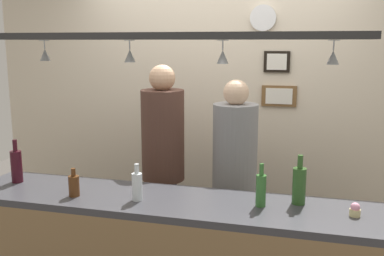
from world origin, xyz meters
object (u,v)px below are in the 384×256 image
at_px(bottle_wine_dark_red, 16,166).
at_px(person_right_grey_shirt, 235,165).
at_px(cupcake, 355,210).
at_px(wall_clock, 263,18).
at_px(picture_frame_lower_pair, 279,96).
at_px(bottle_beer_green_import, 261,189).
at_px(bottle_beer_brown_stubby, 74,185).
at_px(picture_frame_upper_small, 277,62).
at_px(bottle_soda_clear, 137,186).
at_px(person_left_brown_shirt, 163,152).
at_px(bottle_champagne_green, 299,185).

bearing_deg(bottle_wine_dark_red, person_right_grey_shirt, 27.12).
bearing_deg(cupcake, wall_clock, 116.21).
distance_m(bottle_wine_dark_red, wall_clock, 2.28).
bearing_deg(picture_frame_lower_pair, bottle_beer_green_import, -89.85).
relative_size(person_right_grey_shirt, bottle_beer_brown_stubby, 9.10).
bearing_deg(person_right_grey_shirt, wall_clock, 79.51).
bearing_deg(wall_clock, picture_frame_upper_small, 2.79).
relative_size(cupcake, picture_frame_upper_small, 0.35).
xyz_separation_m(bottle_beer_brown_stubby, bottle_wine_dark_red, (-0.52, 0.15, 0.05)).
bearing_deg(bottle_beer_green_import, picture_frame_upper_small, 91.36).
distance_m(bottle_soda_clear, picture_frame_upper_small, 1.78).
xyz_separation_m(person_left_brown_shirt, wall_clock, (0.69, 0.63, 1.06)).
distance_m(person_left_brown_shirt, person_right_grey_shirt, 0.58).
distance_m(bottle_beer_green_import, bottle_champagne_green, 0.24).
height_order(bottle_beer_brown_stubby, bottle_wine_dark_red, bottle_wine_dark_red).
relative_size(bottle_beer_green_import, bottle_champagne_green, 0.87).
bearing_deg(bottle_beer_brown_stubby, person_left_brown_shirt, 71.06).
xyz_separation_m(bottle_beer_brown_stubby, bottle_soda_clear, (0.41, 0.03, 0.02)).
height_order(person_left_brown_shirt, bottle_beer_brown_stubby, person_left_brown_shirt).
bearing_deg(bottle_champagne_green, person_left_brown_shirt, 148.90).
relative_size(bottle_beer_brown_stubby, bottle_champagne_green, 0.60).
relative_size(person_right_grey_shirt, bottle_soda_clear, 7.12).
xyz_separation_m(person_right_grey_shirt, bottle_soda_clear, (-0.46, -0.84, 0.06)).
bearing_deg(person_right_grey_shirt, bottle_champagne_green, -52.64).
height_order(bottle_soda_clear, picture_frame_lower_pair, picture_frame_lower_pair).
xyz_separation_m(bottle_beer_green_import, bottle_beer_brown_stubby, (-1.15, -0.12, -0.03)).
distance_m(person_left_brown_shirt, cupcake, 1.58).
xyz_separation_m(bottle_wine_dark_red, picture_frame_upper_small, (1.64, 1.35, 0.67)).
height_order(person_left_brown_shirt, cupcake, person_left_brown_shirt).
xyz_separation_m(bottle_champagne_green, picture_frame_lower_pair, (-0.22, 1.28, 0.37)).
relative_size(person_right_grey_shirt, cupcake, 21.00).
distance_m(bottle_champagne_green, picture_frame_lower_pair, 1.35).
bearing_deg(picture_frame_upper_small, bottle_wine_dark_red, -140.55).
bearing_deg(person_right_grey_shirt, bottle_soda_clear, -118.92).
height_order(person_left_brown_shirt, bottle_beer_green_import, person_left_brown_shirt).
relative_size(bottle_soda_clear, picture_frame_lower_pair, 0.77).
xyz_separation_m(person_right_grey_shirt, wall_clock, (0.12, 0.63, 1.12)).
xyz_separation_m(picture_frame_lower_pair, wall_clock, (-0.16, -0.01, 0.66)).
bearing_deg(bottle_champagne_green, picture_frame_upper_small, 100.97).
bearing_deg(picture_frame_lower_pair, person_left_brown_shirt, -143.22).
height_order(person_left_brown_shirt, bottle_wine_dark_red, person_left_brown_shirt).
distance_m(bottle_beer_brown_stubby, bottle_soda_clear, 0.41).
height_order(person_left_brown_shirt, bottle_champagne_green, person_left_brown_shirt).
relative_size(bottle_beer_green_import, cupcake, 3.33).
relative_size(bottle_beer_green_import, bottle_soda_clear, 1.13).
relative_size(bottle_wine_dark_red, bottle_soda_clear, 1.30).
xyz_separation_m(bottle_champagne_green, picture_frame_upper_small, (-0.25, 1.28, 0.67)).
bearing_deg(picture_frame_upper_small, bottle_soda_clear, -115.64).
xyz_separation_m(bottle_soda_clear, picture_frame_upper_small, (0.71, 1.47, 0.69)).
bearing_deg(person_right_grey_shirt, picture_frame_lower_pair, 66.70).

